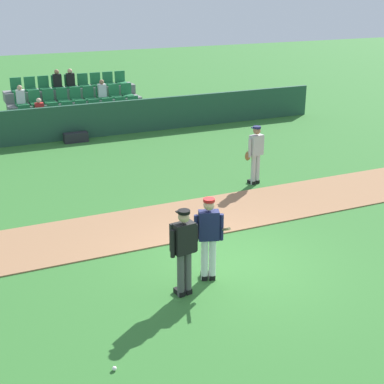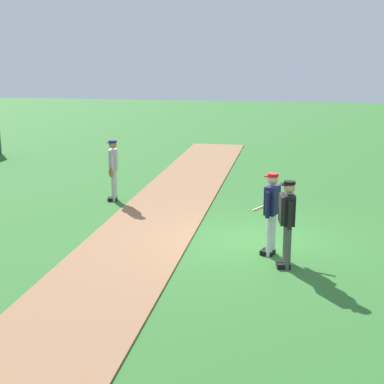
# 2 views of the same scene
# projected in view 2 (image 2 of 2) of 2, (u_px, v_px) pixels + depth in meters

# --- Properties ---
(ground_plane) EXTENTS (80.00, 80.00, 0.00)m
(ground_plane) POSITION_uv_depth(u_px,v_px,m) (254.00, 243.00, 12.63)
(ground_plane) COLOR #33702D
(infield_dirt_path) EXTENTS (28.00, 2.36, 0.03)m
(infield_dirt_path) POSITION_uv_depth(u_px,v_px,m) (141.00, 236.00, 13.07)
(infield_dirt_path) COLOR #9E704C
(infield_dirt_path) RESTS_ON ground
(batter_navy_jersey) EXTENTS (0.59, 0.80, 1.76)m
(batter_navy_jersey) POSITION_uv_depth(u_px,v_px,m) (272.00, 211.00, 11.69)
(batter_navy_jersey) COLOR white
(batter_navy_jersey) RESTS_ON ground
(umpire_home_plate) EXTENTS (0.59, 0.34, 1.76)m
(umpire_home_plate) POSITION_uv_depth(u_px,v_px,m) (287.00, 219.00, 10.97)
(umpire_home_plate) COLOR #4C4C4C
(umpire_home_plate) RESTS_ON ground
(runner_grey_jersey) EXTENTS (0.67, 0.36, 1.76)m
(runner_grey_jersey) POSITION_uv_depth(u_px,v_px,m) (113.00, 168.00, 16.10)
(runner_grey_jersey) COLOR #B2B2B2
(runner_grey_jersey) RESTS_ON ground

